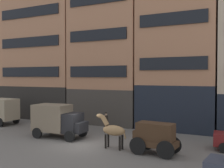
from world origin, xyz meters
The scene contains 9 objects.
ground_plane centered at (0.00, 0.00, 0.00)m, with size 120.00×120.00×0.00m, color #605B56.
building_far_left centered at (-11.44, 9.63, 8.84)m, with size 10.31×6.13×17.59m.
building_center_left centered at (-2.65, 9.63, 9.23)m, with size 7.96×6.13×18.36m.
building_center_right centered at (4.73, 9.63, 8.09)m, with size 7.49×6.13×16.08m.
cargo_wagon centered at (5.32, -0.01, 1.15)m, with size 3.01×1.72×1.98m.
draft_horse centered at (2.37, -0.01, 1.27)m, with size 2.35×0.73×2.30m.
delivery_truck_far centered at (-3.01, 1.05, 1.42)m, with size 4.43×2.31×2.62m.
pedestrian_officer centered at (-0.41, 4.36, 0.98)m, with size 0.37×0.37×1.79m.
fire_hydrant_curbside centered at (5.03, 5.21, 0.43)m, with size 0.24×0.24×0.83m.
Camera 1 is at (10.35, -16.27, 4.89)m, focal length 43.17 mm.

